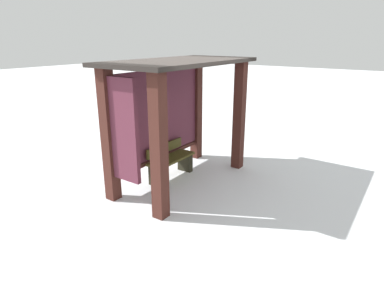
% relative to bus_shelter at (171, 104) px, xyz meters
% --- Properties ---
extents(ground_plane, '(60.00, 60.00, 0.00)m').
position_rel_bus_shelter_xyz_m(ground_plane, '(0.10, -0.18, -1.62)').
color(ground_plane, white).
extents(bus_shelter, '(3.19, 1.62, 2.47)m').
position_rel_bus_shelter_xyz_m(bus_shelter, '(0.00, 0.00, 0.00)').
color(bus_shelter, '#411F18').
rests_on(bus_shelter, ground).
extents(bench_left_inside, '(1.17, 0.39, 0.74)m').
position_rel_bus_shelter_xyz_m(bench_left_inside, '(0.10, 0.12, -1.28)').
color(bench_left_inside, '#443E18').
rests_on(bench_left_inside, ground).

